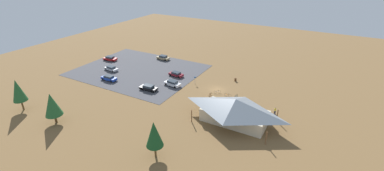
{
  "coord_description": "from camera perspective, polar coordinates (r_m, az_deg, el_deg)",
  "views": [
    {
      "loc": [
        -24.09,
        56.74,
        30.6
      ],
      "look_at": [
        5.81,
        3.03,
        1.2
      ],
      "focal_mm": 24.53,
      "sensor_mm": 36.0,
      "label": 1
    }
  ],
  "objects": [
    {
      "name": "bicycle_red_yard_front",
      "position": [
        63.19,
        4.88,
        -3.15
      ],
      "size": [
        1.23,
        1.23,
        0.78
      ],
      "color": "black",
      "rests_on": "ground"
    },
    {
      "name": "pine_mideast",
      "position": [
        60.16,
        -28.17,
        -3.67
      ],
      "size": [
        3.43,
        3.43,
        6.75
      ],
      "color": "brown",
      "rests_on": "ground"
    },
    {
      "name": "bicycle_silver_edge_south",
      "position": [
        63.9,
        11.56,
        -3.27
      ],
      "size": [
        0.87,
        1.46,
        0.83
      ],
      "color": "black",
      "rests_on": "ground"
    },
    {
      "name": "bicycle_teal_edge_north",
      "position": [
        65.43,
        9.53,
        -2.35
      ],
      "size": [
        0.48,
        1.78,
        0.8
      ],
      "color": "black",
      "rests_on": "ground"
    },
    {
      "name": "pine_east",
      "position": [
        44.61,
        -8.23,
        -10.4
      ],
      "size": [
        2.99,
        2.99,
        6.98
      ],
      "color": "brown",
      "rests_on": "ground"
    },
    {
      "name": "car_red_back_corner",
      "position": [
        93.04,
        -17.39,
        5.65
      ],
      "size": [
        4.75,
        2.51,
        1.42
      ],
      "color": "red",
      "rests_on": "parking_lot_asphalt"
    },
    {
      "name": "car_maroon_by_curb",
      "position": [
        76.48,
        -3.48,
        2.51
      ],
      "size": [
        4.46,
        2.07,
        1.33
      ],
      "color": "maroon",
      "rests_on": "parking_lot_asphalt"
    },
    {
      "name": "bicycle_white_near_sign",
      "position": [
        66.85,
        5.54,
        -1.43
      ],
      "size": [
        1.58,
        0.99,
        0.91
      ],
      "color": "black",
      "rests_on": "ground"
    },
    {
      "name": "bicycle_yellow_lone_east",
      "position": [
        65.4,
        4.04,
        -2.02
      ],
      "size": [
        0.48,
        1.74,
        0.88
      ],
      "color": "black",
      "rests_on": "ground"
    },
    {
      "name": "visitor_by_pavilion",
      "position": [
        61.63,
        1.82,
        -3.25
      ],
      "size": [
        0.38,
        0.4,
        1.74
      ],
      "color": "#2D3347",
      "rests_on": "ground"
    },
    {
      "name": "bicycle_orange_yard_left",
      "position": [
        65.66,
        7.78,
        -2.1
      ],
      "size": [
        1.81,
        0.48,
        0.82
      ],
      "color": "black",
      "rests_on": "ground"
    },
    {
      "name": "car_tan_inner_stall",
      "position": [
        90.17,
        -6.3,
        6.08
      ],
      "size": [
        4.43,
        1.94,
        1.45
      ],
      "color": "tan",
      "rests_on": "parking_lot_asphalt"
    },
    {
      "name": "visitor_near_lot",
      "position": [
        60.48,
        17.61,
        -5.21
      ],
      "size": [
        0.36,
        0.37,
        1.68
      ],
      "color": "#2D3347",
      "rests_on": "ground"
    },
    {
      "name": "bike_pavilion",
      "position": [
        54.82,
        9.33,
        -5.06
      ],
      "size": [
        15.97,
        9.27,
        5.29
      ],
      "color": "beige",
      "rests_on": "ground"
    },
    {
      "name": "trash_bin",
      "position": [
        74.36,
        9.44,
        1.27
      ],
      "size": [
        0.6,
        0.6,
        0.9
      ],
      "primitive_type": "cylinder",
      "color": "brown",
      "rests_on": "ground"
    },
    {
      "name": "parking_lot_asphalt",
      "position": [
        82.59,
        -11.49,
        3.29
      ],
      "size": [
        36.4,
        29.16,
        0.05
      ],
      "primitive_type": "cube",
      "color": "#424247",
      "rests_on": "ground"
    },
    {
      "name": "pine_far_west",
      "position": [
        68.91,
        -33.65,
        -0.9
      ],
      "size": [
        2.97,
        2.97,
        7.43
      ],
      "color": "brown",
      "rests_on": "ground"
    },
    {
      "name": "bicycle_purple_trailside",
      "position": [
        63.72,
        6.98,
        -2.96
      ],
      "size": [
        1.78,
        0.56,
        0.83
      ],
      "color": "black",
      "rests_on": "ground"
    },
    {
      "name": "lot_sign",
      "position": [
        71.42,
        0.64,
        1.43
      ],
      "size": [
        0.56,
        0.08,
        2.2
      ],
      "color": "#99999E",
      "rests_on": "ground"
    },
    {
      "name": "car_blue_second_row",
      "position": [
        77.3,
        -17.62,
        1.58
      ],
      "size": [
        4.64,
        1.82,
        1.41
      ],
      "color": "#1E42B2",
      "rests_on": "parking_lot_asphalt"
    },
    {
      "name": "bicycle_blue_front_row",
      "position": [
        63.54,
        3.21,
        -2.91
      ],
      "size": [
        1.62,
        0.59,
        0.81
      ],
      "color": "black",
      "rests_on": "ground"
    },
    {
      "name": "car_silver_aisle_side",
      "position": [
        84.1,
        -17.18,
        3.58
      ],
      "size": [
        4.62,
        2.15,
        1.4
      ],
      "color": "#BCBCC1",
      "rests_on": "parking_lot_asphalt"
    },
    {
      "name": "car_black_front_row",
      "position": [
        69.0,
        -9.43,
        -0.45
      ],
      "size": [
        4.85,
        2.22,
        1.41
      ],
      "color": "black",
      "rests_on": "parking_lot_asphalt"
    },
    {
      "name": "ground",
      "position": [
        68.83,
        5.46,
        -0.97
      ],
      "size": [
        160.0,
        160.0,
        0.0
      ],
      "primitive_type": "plane",
      "color": "brown",
      "rests_on": "ground"
    },
    {
      "name": "car_white_mid_lot",
      "position": [
        70.61,
        -4.28,
        0.5
      ],
      "size": [
        4.74,
        2.31,
        1.49
      ],
      "color": "white",
      "rests_on": "parking_lot_asphalt"
    }
  ]
}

